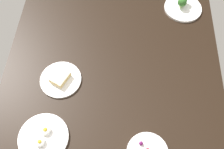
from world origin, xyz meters
The scene contains 4 objects.
dining_table centered at (0.00, 0.00, 2.00)cm, with size 147.19×107.54×4.00cm, color black.
plate_broccoli centered at (47.33, -37.52, 5.70)cm, with size 21.11×21.11×7.51cm.
plate_eggs centered at (-32.25, 27.51, 5.04)cm, with size 21.71×21.71×4.63cm.
plate_sandwich centered at (-3.52, 24.68, 5.17)cm, with size 19.91×19.91×4.27cm.
Camera 1 is at (-62.99, -3.94, 116.39)cm, focal length 42.25 mm.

